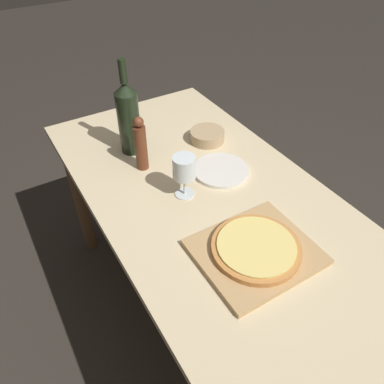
# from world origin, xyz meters

# --- Properties ---
(ground_plane) EXTENTS (12.00, 12.00, 0.00)m
(ground_plane) POSITION_xyz_m (0.00, 0.00, 0.00)
(ground_plane) COLOR #2D2823
(dining_table) EXTENTS (0.78, 1.72, 0.77)m
(dining_table) POSITION_xyz_m (0.00, 0.00, 0.68)
(dining_table) COLOR #CCB78E
(dining_table) RESTS_ON ground_plane
(cutting_board) EXTENTS (0.35, 0.30, 0.02)m
(cutting_board) POSITION_xyz_m (-0.03, -0.20, 0.78)
(cutting_board) COLOR tan
(cutting_board) RESTS_ON dining_table
(pizza) EXTENTS (0.27, 0.27, 0.02)m
(pizza) POSITION_xyz_m (-0.03, -0.20, 0.80)
(pizza) COLOR #BC7A3D
(pizza) RESTS_ON cutting_board
(wine_bottle) EXTENTS (0.09, 0.09, 0.38)m
(wine_bottle) POSITION_xyz_m (-0.12, 0.49, 0.92)
(wine_bottle) COLOR black
(wine_bottle) RESTS_ON dining_table
(pepper_mill) EXTENTS (0.05, 0.05, 0.22)m
(pepper_mill) POSITION_xyz_m (-0.13, 0.36, 0.88)
(pepper_mill) COLOR #5B2D19
(pepper_mill) RESTS_ON dining_table
(wine_glass) EXTENTS (0.08, 0.08, 0.16)m
(wine_glass) POSITION_xyz_m (-0.08, 0.14, 0.89)
(wine_glass) COLOR silver
(wine_glass) RESTS_ON dining_table
(small_bowl) EXTENTS (0.14, 0.14, 0.05)m
(small_bowl) POSITION_xyz_m (0.18, 0.39, 0.80)
(small_bowl) COLOR tan
(small_bowl) RESTS_ON dining_table
(dinner_plate) EXTENTS (0.21, 0.21, 0.01)m
(dinner_plate) POSITION_xyz_m (0.11, 0.19, 0.78)
(dinner_plate) COLOR silver
(dinner_plate) RESTS_ON dining_table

